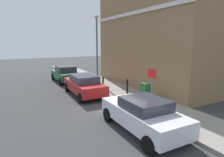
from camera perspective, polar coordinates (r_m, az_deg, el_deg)
name	(u,v)px	position (r m, az deg, el deg)	size (l,w,h in m)	color
ground	(120,108)	(10.88, 2.31, -8.93)	(80.00, 80.00, 0.00)	#38383A
sidewalk	(102,84)	(16.78, -2.97, -1.64)	(2.75, 30.00, 0.15)	gray
corner_building	(169,30)	(17.49, 16.70, 13.90)	(7.78, 11.10, 9.53)	olive
car_white	(143,114)	(8.11, 9.21, -10.44)	(1.96, 4.19, 1.43)	silver
car_red	(84,85)	(13.46, -8.34, -1.82)	(1.94, 4.45, 1.44)	maroon
car_green	(66,74)	(18.60, -13.72, 1.39)	(2.03, 4.02, 1.47)	#195933
utility_cabinet	(145,93)	(11.56, 9.89, -4.37)	(0.46, 0.61, 1.15)	#1E4C28
bollard_near_cabinet	(127,86)	(13.23, 4.61, -2.22)	(0.14, 0.14, 1.04)	black
bollard_far_kerb	(103,83)	(14.00, -2.71, -1.48)	(0.14, 0.14, 1.04)	black
street_sign	(152,84)	(9.43, 11.92, -1.72)	(0.08, 0.60, 2.30)	#59595B
lamppost	(97,47)	(16.60, -4.54, 9.45)	(0.20, 0.44, 5.72)	#59595B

